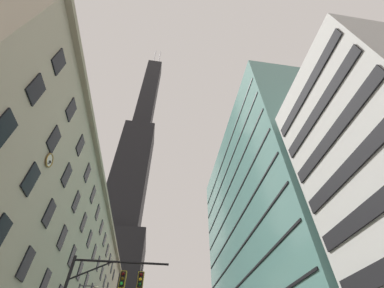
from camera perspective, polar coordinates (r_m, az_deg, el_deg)
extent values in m
cube|color=#B2A88E|center=(46.00, -31.95, -25.32)|extent=(13.05, 69.28, 25.32)
cube|color=#9E937A|center=(48.47, -19.00, -14.22)|extent=(0.70, 69.28, 0.60)
cube|color=black|center=(24.00, -34.36, -22.13)|extent=(0.14, 1.40, 2.20)
cube|color=black|center=(28.47, -31.26, -26.13)|extent=(0.14, 1.40, 2.20)
cube|color=black|center=(18.16, -37.81, 2.94)|extent=(0.14, 1.40, 2.20)
cube|color=black|center=(21.55, -33.58, -6.85)|extent=(0.14, 1.40, 2.20)
cube|color=black|center=(25.47, -30.47, -13.79)|extent=(0.14, 1.40, 2.20)
cube|color=black|center=(29.72, -28.12, -18.79)|extent=(0.14, 1.40, 2.20)
cube|color=black|center=(34.18, -26.27, -22.49)|extent=(0.14, 1.40, 2.20)
cube|color=black|center=(38.77, -24.79, -25.31)|extent=(0.14, 1.40, 2.20)
cube|color=black|center=(43.44, -23.57, -27.52)|extent=(0.14, 1.40, 2.20)
cube|color=black|center=(20.93, -32.73, 10.74)|extent=(0.14, 1.40, 2.20)
cube|color=black|center=(23.93, -29.64, 0.95)|extent=(0.14, 1.40, 2.20)
cube|color=black|center=(27.52, -27.32, -6.47)|extent=(0.14, 1.40, 2.20)
cube|color=black|center=(31.49, -25.51, -12.10)|extent=(0.14, 1.40, 2.20)
cube|color=black|center=(35.73, -24.07, -16.43)|extent=(0.14, 1.40, 2.20)
cube|color=black|center=(40.14, -22.90, -19.81)|extent=(0.14, 1.40, 2.20)
cube|color=black|center=(44.67, -21.92, -22.51)|extent=(0.14, 1.40, 2.20)
cube|color=black|center=(49.30, -21.10, -24.71)|extent=(0.14, 1.40, 2.20)
cube|color=black|center=(53.99, -20.40, -26.52)|extent=(0.14, 1.40, 2.20)
cube|color=black|center=(58.73, -19.79, -28.04)|extent=(0.14, 1.40, 2.20)
cube|color=black|center=(24.12, -28.74, 16.54)|extent=(0.14, 1.40, 2.20)
cube|color=black|center=(26.76, -26.47, 7.23)|extent=(0.14, 1.40, 2.20)
cube|color=black|center=(30.01, -24.71, -0.26)|extent=(0.14, 1.40, 2.20)
cube|color=black|center=(33.70, -23.32, -6.19)|extent=(0.14, 1.40, 2.20)
cube|color=black|center=(37.68, -22.19, -10.92)|extent=(0.14, 1.40, 2.20)
cube|color=black|center=(41.89, -21.26, -14.71)|extent=(0.14, 1.40, 2.20)
cube|color=black|center=(46.25, -20.48, -17.80)|extent=(0.14, 1.40, 2.20)
cube|color=black|center=(50.73, -19.81, -20.34)|extent=(0.14, 1.40, 2.20)
cube|color=black|center=(55.30, -19.24, -22.47)|extent=(0.14, 1.40, 2.20)
cube|color=black|center=(59.94, -18.74, -24.27)|extent=(0.14, 1.40, 2.20)
cube|color=black|center=(64.64, -18.30, -25.81)|extent=(0.14, 1.40, 2.20)
cube|color=black|center=(69.37, -17.91, -27.14)|extent=(0.14, 1.40, 2.20)
torus|color=olive|center=(23.54, -30.39, -3.32)|extent=(0.11, 1.24, 1.24)
cylinder|color=silver|center=(23.56, -30.48, -3.31)|extent=(0.05, 1.07, 1.07)
cube|color=black|center=(23.62, -30.26, -3.59)|extent=(0.03, 0.32, 0.12)
cube|color=black|center=(23.50, -30.42, -3.87)|extent=(0.03, 0.30, 0.43)
cube|color=black|center=(131.60, -14.15, -7.14)|extent=(17.19, 17.19, 67.05)
cube|color=black|center=(186.49, -10.06, 11.43)|extent=(11.05, 11.05, 83.82)
cylinder|color=silver|center=(235.66, -8.81, 19.16)|extent=(1.20, 1.20, 29.87)
cylinder|color=silver|center=(235.34, -7.68, 19.08)|extent=(1.20, 1.20, 29.87)
cube|color=black|center=(17.92, 37.07, -11.47)|extent=(0.16, 10.84, 1.10)
cube|color=black|center=(19.35, 33.26, -4.28)|extent=(0.16, 10.84, 1.10)
cube|color=black|center=(21.11, 30.10, 1.84)|extent=(0.16, 10.84, 1.10)
cube|color=black|center=(23.13, 27.45, 6.95)|extent=(0.16, 10.84, 1.10)
cube|color=black|center=(25.35, 25.19, 11.19)|extent=(0.16, 10.84, 1.10)
cube|color=slate|center=(45.90, 18.83, -18.32)|extent=(14.49, 38.63, 41.17)
cube|color=black|center=(40.29, 11.25, -29.37)|extent=(0.12, 37.63, 0.24)
cube|color=black|center=(41.50, 10.42, -24.08)|extent=(0.12, 37.63, 0.24)
cube|color=black|center=(43.05, 9.70, -19.13)|extent=(0.12, 37.63, 0.24)
cube|color=black|center=(44.91, 9.07, -14.55)|extent=(0.12, 37.63, 0.24)
cube|color=black|center=(47.03, 8.52, -10.35)|extent=(0.12, 37.63, 0.24)
cube|color=black|center=(49.39, 8.03, -6.54)|extent=(0.12, 37.63, 0.24)
cube|color=black|center=(51.94, 7.59, -3.09)|extent=(0.12, 37.63, 0.24)
cylinder|color=black|center=(18.93, -15.99, -25.06)|extent=(6.28, 0.14, 0.14)
cylinder|color=black|center=(19.06, -22.55, -25.65)|extent=(2.59, 0.10, 1.32)
cylinder|color=black|center=(18.81, -15.49, -26.02)|extent=(0.04, 0.04, 0.60)
cube|color=black|center=(18.60, -15.99, -28.17)|extent=(0.30, 0.30, 0.90)
cube|color=olive|center=(18.76, -15.95, -28.32)|extent=(0.40, 0.40, 1.04)
sphere|color=#450808|center=(18.52, -15.83, -27.22)|extent=(0.20, 0.20, 0.20)
sphere|color=#4B3A08|center=(18.45, -16.02, -28.04)|extent=(0.20, 0.20, 0.20)
sphere|color=green|center=(18.37, -16.21, -28.86)|extent=(0.20, 0.20, 0.20)
cylinder|color=black|center=(18.73, -11.63, -26.54)|extent=(0.04, 0.04, 0.60)
cube|color=black|center=(18.51, -12.00, -28.73)|extent=(0.30, 0.30, 0.90)
cube|color=olive|center=(18.68, -12.00, -28.87)|extent=(0.40, 0.40, 1.04)
sphere|color=#450808|center=(18.44, -11.86, -27.77)|extent=(0.20, 0.20, 0.20)
sphere|color=yellow|center=(18.36, -12.01, -28.60)|extent=(0.20, 0.20, 0.20)
sphere|color=#083D10|center=(18.28, -12.15, -29.43)|extent=(0.20, 0.20, 0.20)
cylinder|color=#47474C|center=(29.89, -23.14, -28.25)|extent=(1.63, 0.10, 0.10)
ellipsoid|color=#EFE5C6|center=(29.70, -21.50, -28.78)|extent=(0.56, 0.32, 0.24)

